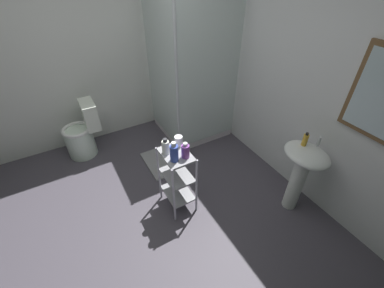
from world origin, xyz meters
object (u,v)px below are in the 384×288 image
at_px(shower_stall, 189,107).
at_px(toilet, 83,134).
at_px(rinse_cup, 179,141).
at_px(shampoo_bottle_blue, 174,153).
at_px(lotion_bottle_white, 166,147).
at_px(pedestal_sink, 302,167).
at_px(conditioner_bottle_purple, 185,151).
at_px(storage_cart, 177,176).
at_px(bath_mat, 162,162).
at_px(hand_soap_bottle, 305,140).

height_order(shower_stall, toilet, shower_stall).
xyz_separation_m(shower_stall, rinse_cup, (1.05, -0.70, 0.33)).
distance_m(shampoo_bottle_blue, lotion_bottle_white, 0.14).
xyz_separation_m(toilet, shampoo_bottle_blue, (1.53, 0.65, 0.52)).
height_order(pedestal_sink, conditioner_bottle_purple, conditioner_bottle_purple).
height_order(storage_cart, conditioner_bottle_purple, conditioner_bottle_purple).
bearing_deg(rinse_cup, bath_mat, 176.85).
relative_size(shower_stall, pedestal_sink, 2.47).
bearing_deg(toilet, bath_mat, 48.82).
bearing_deg(toilet, shower_stall, 78.79).
xyz_separation_m(toilet, rinse_cup, (1.35, 0.79, 0.48)).
bearing_deg(bath_mat, shampoo_bottle_blue, -12.02).
bearing_deg(rinse_cup, shampoo_bottle_blue, -37.13).
relative_size(storage_cart, lotion_bottle_white, 4.38).
bearing_deg(rinse_cup, conditioner_bottle_purple, -7.49).
height_order(toilet, shampoo_bottle_blue, shampoo_bottle_blue).
height_order(toilet, hand_soap_bottle, hand_soap_bottle).
xyz_separation_m(conditioner_bottle_purple, shampoo_bottle_blue, (-0.01, -0.11, 0.02)).
bearing_deg(hand_soap_bottle, bath_mat, -143.14).
distance_m(shower_stall, bath_mat, 0.91).
height_order(storage_cart, lotion_bottle_white, lotion_bottle_white).
distance_m(toilet, shampoo_bottle_blue, 1.74).
relative_size(toilet, storage_cart, 1.03).
relative_size(hand_soap_bottle, shampoo_bottle_blue, 0.68).
height_order(shower_stall, hand_soap_bottle, shower_stall).
xyz_separation_m(lotion_bottle_white, rinse_cup, (-0.04, 0.16, -0.02)).
bearing_deg(storage_cart, rinse_cup, 141.20).
bearing_deg(toilet, hand_soap_bottle, 41.67).
bearing_deg(lotion_bottle_white, conditioner_bottle_purple, 42.95).
height_order(pedestal_sink, storage_cart, pedestal_sink).
distance_m(shower_stall, shampoo_bottle_blue, 1.54).
bearing_deg(shower_stall, conditioner_bottle_purple, -30.39).
bearing_deg(shower_stall, hand_soap_bottle, 10.05).
relative_size(storage_cart, hand_soap_bottle, 5.20).
bearing_deg(shampoo_bottle_blue, hand_soap_bottle, 66.84).
bearing_deg(toilet, lotion_bottle_white, 24.30).
relative_size(hand_soap_bottle, lotion_bottle_white, 0.84).
relative_size(shower_stall, conditioner_bottle_purple, 12.08).
height_order(lotion_bottle_white, rinse_cup, lotion_bottle_white).
height_order(toilet, lotion_bottle_white, lotion_bottle_white).
bearing_deg(shampoo_bottle_blue, lotion_bottle_white, -170.54).
bearing_deg(hand_soap_bottle, pedestal_sink, -8.53).
relative_size(storage_cart, bath_mat, 1.23).
bearing_deg(conditioner_bottle_purple, pedestal_sink, 61.51).
bearing_deg(rinse_cup, hand_soap_bottle, 56.31).
bearing_deg(toilet, shampoo_bottle_blue, 23.07).
bearing_deg(pedestal_sink, hand_soap_bottle, 171.47).
xyz_separation_m(hand_soap_bottle, conditioner_bottle_purple, (-0.48, -1.03, -0.06)).
distance_m(lotion_bottle_white, bath_mat, 1.07).
xyz_separation_m(storage_cart, bath_mat, (-0.73, 0.12, -0.43)).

